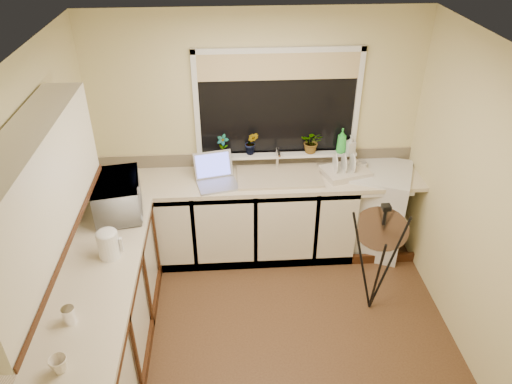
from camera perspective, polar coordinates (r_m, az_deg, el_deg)
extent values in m
plane|color=brown|center=(4.41, 1.48, -16.65)|extent=(3.20, 3.20, 0.00)
plane|color=white|center=(3.03, 2.14, 15.53)|extent=(3.20, 3.20, 0.00)
plane|color=beige|center=(4.87, 0.07, 6.73)|extent=(3.20, 0.00, 3.20)
plane|color=beige|center=(3.79, -23.16, -4.30)|extent=(0.00, 3.00, 3.00)
plane|color=beige|center=(4.04, 24.97, -2.38)|extent=(0.00, 3.00, 3.00)
cube|color=silver|center=(5.00, -3.41, -3.14)|extent=(2.55, 0.60, 0.86)
cube|color=silver|center=(4.00, -17.68, -16.04)|extent=(0.54, 2.40, 0.86)
cube|color=beige|center=(4.77, 0.32, 1.43)|extent=(3.20, 0.60, 0.04)
cube|color=beige|center=(3.69, -18.83, -11.33)|extent=(0.60, 2.40, 0.04)
cube|color=silver|center=(3.09, -24.86, -0.56)|extent=(0.28, 1.90, 0.70)
cube|color=beige|center=(3.62, -23.94, -8.37)|extent=(0.02, 2.40, 0.45)
cube|color=beige|center=(4.97, 0.08, 4.01)|extent=(3.20, 0.02, 0.14)
cube|color=black|center=(4.74, 2.54, 10.26)|extent=(1.50, 0.02, 1.00)
cube|color=tan|center=(4.59, 2.69, 14.49)|extent=(1.50, 0.02, 0.25)
cube|color=white|center=(4.91, 2.47, 4.44)|extent=(1.60, 0.14, 0.03)
cube|color=tan|center=(4.77, 2.72, 1.85)|extent=(0.82, 0.46, 0.03)
cylinder|color=silver|center=(4.87, 2.52, 4.01)|extent=(0.03, 0.03, 0.24)
cube|color=silver|center=(5.24, 13.48, -1.87)|extent=(0.85, 0.83, 0.93)
cube|color=#999AA1|center=(4.63, -4.50, 0.78)|extent=(0.42, 0.34, 0.02)
cube|color=#5D66FC|center=(4.73, -5.05, 3.23)|extent=(0.39, 0.19, 0.24)
cylinder|color=white|center=(3.88, -16.93, -5.96)|extent=(0.16, 0.16, 0.22)
cube|color=beige|center=(4.88, 10.41, 2.32)|extent=(0.50, 0.43, 0.06)
cylinder|color=white|center=(3.47, -21.10, -13.32)|extent=(0.09, 0.09, 0.12)
imported|color=white|center=(4.35, -15.92, -0.48)|extent=(0.48, 0.63, 0.32)
imported|color=#999999|center=(4.79, -3.90, 5.41)|extent=(0.15, 0.13, 0.23)
imported|color=#999999|center=(4.83, -0.53, 5.78)|extent=(0.15, 0.13, 0.24)
imported|color=#999999|center=(4.89, 6.57, 5.91)|extent=(0.25, 0.23, 0.24)
imported|color=green|center=(4.93, 10.02, 5.94)|extent=(0.13, 0.13, 0.26)
imported|color=#999999|center=(4.96, 11.02, 5.52)|extent=(0.11, 0.11, 0.19)
imported|color=beige|center=(4.99, 12.29, 3.00)|extent=(0.14, 0.14, 0.09)
imported|color=beige|center=(3.22, -22.14, -18.26)|extent=(0.13, 0.13, 0.10)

